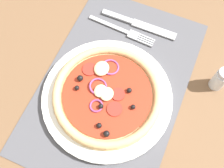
% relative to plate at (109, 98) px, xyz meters
% --- Properties ---
extents(ground_plane, '(1.90, 1.40, 0.02)m').
position_rel_plate_xyz_m(ground_plane, '(-0.04, -0.00, -0.02)').
color(ground_plane, brown).
extents(placemat, '(0.49, 0.32, 0.00)m').
position_rel_plate_xyz_m(placemat, '(-0.04, -0.00, -0.01)').
color(placemat, '#4C4C51').
rests_on(placemat, ground_plane).
extents(plate, '(0.29, 0.29, 0.01)m').
position_rel_plate_xyz_m(plate, '(0.00, 0.00, 0.00)').
color(plate, silver).
rests_on(plate, placemat).
extents(pizza, '(0.24, 0.24, 0.03)m').
position_rel_plate_xyz_m(pizza, '(-0.00, -0.00, 0.02)').
color(pizza, tan).
rests_on(pizza, plate).
extents(fork, '(0.03, 0.18, 0.00)m').
position_rel_plate_xyz_m(fork, '(-0.18, -0.03, -0.00)').
color(fork, '#B2B5BA').
rests_on(fork, placemat).
extents(knife, '(0.02, 0.20, 0.01)m').
position_rel_plate_xyz_m(knife, '(-0.22, -0.01, -0.00)').
color(knife, '#B2B5BA').
rests_on(knife, placemat).
extents(pepper_shaker, '(0.03, 0.03, 0.07)m').
position_rel_plate_xyz_m(pepper_shaker, '(-0.13, 0.21, 0.02)').
color(pepper_shaker, silver).
rests_on(pepper_shaker, ground_plane).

